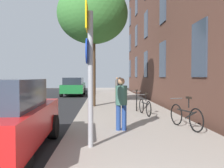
# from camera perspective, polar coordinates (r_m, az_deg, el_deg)

# --- Properties ---
(ground_plane) EXTENTS (41.80, 41.80, 0.00)m
(ground_plane) POSITION_cam_1_polar(r_m,az_deg,el_deg) (16.56, -10.95, -4.20)
(ground_plane) COLOR #332D28
(road_asphalt) EXTENTS (7.00, 38.00, 0.01)m
(road_asphalt) POSITION_cam_1_polar(r_m,az_deg,el_deg) (16.99, -18.00, -4.09)
(road_asphalt) COLOR #232326
(road_asphalt) RESTS_ON ground
(sidewalk) EXTENTS (4.20, 38.00, 0.12)m
(sidewalk) POSITION_cam_1_polar(r_m,az_deg,el_deg) (16.42, 1.26, -4.01)
(sidewalk) COLOR #9E9389
(sidewalk) RESTS_ON ground
(sign_post) EXTENTS (0.16, 0.60, 3.18)m
(sign_post) POSITION_cam_1_polar(r_m,az_deg,el_deg) (5.35, -5.40, 4.58)
(sign_post) COLOR gray
(sign_post) RESTS_ON sidewalk
(traffic_light) EXTENTS (0.43, 0.24, 3.44)m
(traffic_light) POSITION_cam_1_polar(r_m,az_deg,el_deg) (25.53, -4.26, 3.45)
(traffic_light) COLOR black
(traffic_light) RESTS_ON sidewalk
(tree_near) EXTENTS (3.73, 3.73, 6.50)m
(tree_near) POSITION_cam_1_polar(r_m,az_deg,el_deg) (13.31, -4.61, 16.15)
(tree_near) COLOR #4C3823
(tree_near) RESTS_ON sidewalk
(bicycle_0) EXTENTS (0.54, 1.71, 0.98)m
(bicycle_0) POSITION_cam_1_polar(r_m,az_deg,el_deg) (7.67, 17.07, -7.24)
(bicycle_0) COLOR black
(bicycle_0) RESTS_ON sidewalk
(bicycle_1) EXTENTS (0.42, 1.59, 0.91)m
(bicycle_1) POSITION_cam_1_polar(r_m,az_deg,el_deg) (10.03, 7.81, -5.26)
(bicycle_1) COLOR black
(bicycle_1) RESTS_ON sidewalk
(bicycle_2) EXTENTS (0.43, 1.62, 0.96)m
(bicycle_2) POSITION_cam_1_polar(r_m,az_deg,el_deg) (11.61, 5.85, -4.20)
(bicycle_2) COLOR black
(bicycle_2) RESTS_ON sidewalk
(pedestrian_0) EXTENTS (0.35, 0.35, 1.53)m
(pedestrian_0) POSITION_cam_1_polar(r_m,az_deg,el_deg) (7.04, 2.22, -3.92)
(pedestrian_0) COLOR navy
(pedestrian_0) RESTS_ON sidewalk
(pedestrian_1) EXTENTS (0.37, 0.37, 1.56)m
(pedestrian_1) POSITION_cam_1_polar(r_m,az_deg,el_deg) (17.52, 1.87, -0.54)
(pedestrian_1) COLOR #4C4742
(pedestrian_1) RESTS_ON sidewalk
(pedestrian_2) EXTENTS (0.47, 0.47, 1.55)m
(pedestrian_2) POSITION_cam_1_polar(r_m,az_deg,el_deg) (21.03, 1.21, -0.19)
(pedestrian_2) COLOR olive
(pedestrian_2) RESTS_ON sidewalk
(car_0) EXTENTS (1.88, 4.17, 1.62)m
(car_0) POSITION_cam_1_polar(r_m,az_deg,el_deg) (5.64, -24.39, -7.02)
(car_0) COLOR red
(car_0) RESTS_ON road_asphalt
(car_1) EXTENTS (1.99, 4.35, 1.62)m
(car_1) POSITION_cam_1_polar(r_m,az_deg,el_deg) (21.68, -9.17, -0.58)
(car_1) COLOR #19662D
(car_1) RESTS_ON road_asphalt
(car_2) EXTENTS (1.80, 3.99, 1.62)m
(car_2) POSITION_cam_1_polar(r_m,az_deg,el_deg) (27.37, -8.41, -0.13)
(car_2) COLOR #19662D
(car_2) RESTS_ON road_asphalt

